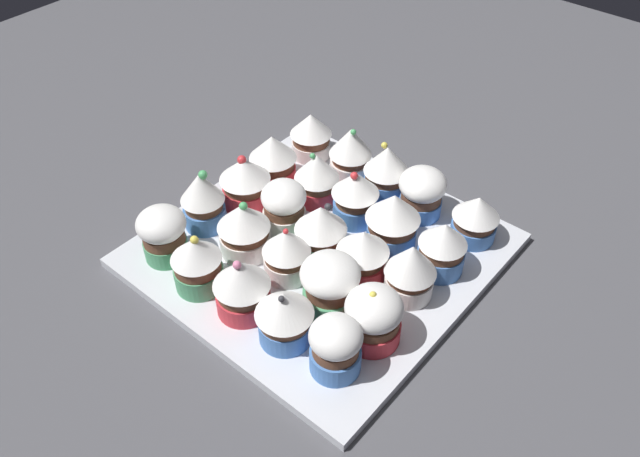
# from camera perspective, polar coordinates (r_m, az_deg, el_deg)

# --- Properties ---
(ground_plane) EXTENTS (1.80, 1.80, 0.03)m
(ground_plane) POSITION_cam_1_polar(r_m,az_deg,el_deg) (0.82, 0.00, -2.94)
(ground_plane) COLOR #4C4C51
(baking_tray) EXTENTS (0.38, 0.38, 0.01)m
(baking_tray) POSITION_cam_1_polar(r_m,az_deg,el_deg) (0.80, 0.00, -1.89)
(baking_tray) COLOR silver
(baking_tray) RESTS_ON ground_plane
(cupcake_0) EXTENTS (0.05, 0.05, 0.07)m
(cupcake_0) POSITION_cam_1_polar(r_m,az_deg,el_deg) (0.65, 1.38, -10.24)
(cupcake_0) COLOR #477AC6
(cupcake_0) RESTS_ON baking_tray
(cupcake_1) EXTENTS (0.06, 0.06, 0.07)m
(cupcake_1) POSITION_cam_1_polar(r_m,az_deg,el_deg) (0.68, 4.69, -7.68)
(cupcake_1) COLOR #D1333D
(cupcake_1) RESTS_ON baking_tray
(cupcake_2) EXTENTS (0.06, 0.06, 0.07)m
(cupcake_2) POSITION_cam_1_polar(r_m,az_deg,el_deg) (0.72, 7.93, -3.61)
(cupcake_2) COLOR white
(cupcake_2) RESTS_ON baking_tray
(cupcake_3) EXTENTS (0.06, 0.06, 0.07)m
(cupcake_3) POSITION_cam_1_polar(r_m,az_deg,el_deg) (0.76, 10.66, -1.61)
(cupcake_3) COLOR #477AC6
(cupcake_3) RESTS_ON baking_tray
(cupcake_4) EXTENTS (0.06, 0.06, 0.06)m
(cupcake_4) POSITION_cam_1_polar(r_m,az_deg,el_deg) (0.81, 13.48, 0.96)
(cupcake_4) COLOR #477AC6
(cupcake_4) RESTS_ON baking_tray
(cupcake_5) EXTENTS (0.06, 0.06, 0.07)m
(cupcake_5) POSITION_cam_1_polar(r_m,az_deg,el_deg) (0.68, -3.13, -7.61)
(cupcake_5) COLOR #477AC6
(cupcake_5) RESTS_ON baking_tray
(cupcake_6) EXTENTS (0.07, 0.07, 0.07)m
(cupcake_6) POSITION_cam_1_polar(r_m,az_deg,el_deg) (0.70, 0.89, -4.85)
(cupcake_6) COLOR #4C9E6B
(cupcake_6) RESTS_ON baking_tray
(cupcake_7) EXTENTS (0.06, 0.06, 0.07)m
(cupcake_7) POSITION_cam_1_polar(r_m,az_deg,el_deg) (0.74, 3.76, -2.21)
(cupcake_7) COLOR #D1333D
(cupcake_7) RESTS_ON baking_tray
(cupcake_8) EXTENTS (0.07, 0.07, 0.08)m
(cupcake_8) POSITION_cam_1_polar(r_m,az_deg,el_deg) (0.78, 6.39, 0.84)
(cupcake_8) COLOR #477AC6
(cupcake_8) RESTS_ON baking_tray
(cupcake_9) EXTENTS (0.06, 0.06, 0.07)m
(cupcake_9) POSITION_cam_1_polar(r_m,az_deg,el_deg) (0.83, 8.91, 3.20)
(cupcake_9) COLOR #477AC6
(cupcake_9) RESTS_ON baking_tray
(cupcake_10) EXTENTS (0.06, 0.06, 0.08)m
(cupcake_10) POSITION_cam_1_polar(r_m,az_deg,el_deg) (0.71, -7.13, -4.81)
(cupcake_10) COLOR #D1333D
(cupcake_10) RESTS_ON baking_tray
(cupcake_11) EXTENTS (0.06, 0.06, 0.07)m
(cupcake_11) POSITION_cam_1_polar(r_m,az_deg,el_deg) (0.74, -2.87, -2.14)
(cupcake_11) COLOR white
(cupcake_11) RESTS_ON baking_tray
(cupcake_12) EXTENTS (0.06, 0.06, 0.08)m
(cupcake_12) POSITION_cam_1_polar(r_m,az_deg,el_deg) (0.76, 0.06, -0.09)
(cupcake_12) COLOR #4C9E6B
(cupcake_12) RESTS_ON baking_tray
(cupcake_13) EXTENTS (0.06, 0.06, 0.08)m
(cupcake_13) POSITION_cam_1_polar(r_m,az_deg,el_deg) (0.81, 2.90, 3.02)
(cupcake_13) COLOR #477AC6
(cupcake_13) RESTS_ON baking_tray
(cupcake_14) EXTENTS (0.06, 0.06, 0.08)m
(cupcake_14) POSITION_cam_1_polar(r_m,az_deg,el_deg) (0.86, 5.62, 5.18)
(cupcake_14) COLOR #477AC6
(cupcake_14) RESTS_ON baking_tray
(cupcake_15) EXTENTS (0.06, 0.06, 0.07)m
(cupcake_15) POSITION_cam_1_polar(r_m,az_deg,el_deg) (0.74, -10.73, -2.95)
(cupcake_15) COLOR #4C9E6B
(cupcake_15) RESTS_ON baking_tray
(cupcake_16) EXTENTS (0.06, 0.06, 0.08)m
(cupcake_16) POSITION_cam_1_polar(r_m,az_deg,el_deg) (0.77, -6.68, 0.05)
(cupcake_16) COLOR white
(cupcake_16) RESTS_ON baking_tray
(cupcake_17) EXTENTS (0.06, 0.06, 0.07)m
(cupcake_17) POSITION_cam_1_polar(r_m,az_deg,el_deg) (0.80, -3.23, 2.00)
(cupcake_17) COLOR white
(cupcake_17) RESTS_ON baking_tray
(cupcake_18) EXTENTS (0.06, 0.06, 0.07)m
(cupcake_18) POSITION_cam_1_polar(r_m,az_deg,el_deg) (0.84, -0.28, 4.55)
(cupcake_18) COLOR #D1333D
(cupcake_18) RESTS_ON baking_tray
(cupcake_19) EXTENTS (0.06, 0.06, 0.08)m
(cupcake_19) POSITION_cam_1_polar(r_m,az_deg,el_deg) (0.88, 2.69, 6.76)
(cupcake_19) COLOR white
(cupcake_19) RESTS_ON baking_tray
(cupcake_20) EXTENTS (0.06, 0.06, 0.07)m
(cupcake_20) POSITION_cam_1_polar(r_m,az_deg,el_deg) (0.78, -13.60, -0.38)
(cupcake_20) COLOR #4C9E6B
(cupcake_20) RESTS_ON baking_tray
(cupcake_21) EXTENTS (0.06, 0.06, 0.08)m
(cupcake_21) POSITION_cam_1_polar(r_m,az_deg,el_deg) (0.81, -10.24, 2.54)
(cupcake_21) COLOR #477AC6
(cupcake_21) RESTS_ON baking_tray
(cupcake_22) EXTENTS (0.07, 0.07, 0.08)m
(cupcake_22) POSITION_cam_1_polar(r_m,az_deg,el_deg) (0.84, -6.35, 4.29)
(cupcake_22) COLOR #D1333D
(cupcake_22) RESTS_ON baking_tray
(cupcake_23) EXTENTS (0.06, 0.06, 0.07)m
(cupcake_23) POSITION_cam_1_polar(r_m,az_deg,el_deg) (0.88, -4.15, 6.18)
(cupcake_23) COLOR #D1333D
(cupcake_23) RESTS_ON baking_tray
(cupcake_24) EXTENTS (0.06, 0.06, 0.07)m
(cupcake_24) POSITION_cam_1_polar(r_m,az_deg,el_deg) (0.92, -0.80, 8.26)
(cupcake_24) COLOR white
(cupcake_24) RESTS_ON baking_tray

